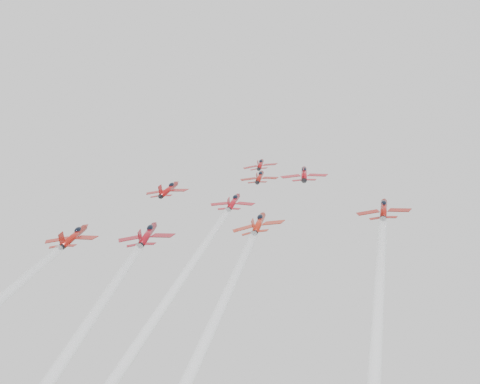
# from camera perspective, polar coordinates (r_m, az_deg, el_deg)

# --- Properties ---
(jet_lead) EXTENTS (8.35, 10.21, 7.94)m
(jet_lead) POSITION_cam_1_polar(r_m,az_deg,el_deg) (160.78, 1.76, 2.38)
(jet_lead) COLOR maroon
(jet_row2_left) EXTENTS (9.83, 12.03, 9.36)m
(jet_row2_left) POSITION_cam_1_polar(r_m,az_deg,el_deg) (148.55, -6.10, 0.25)
(jet_row2_left) COLOR #9D0E0F
(jet_row2_center) EXTENTS (8.52, 10.42, 8.11)m
(jet_row2_center) POSITION_cam_1_polar(r_m,az_deg,el_deg) (148.17, 1.70, 1.31)
(jet_row2_center) COLOR maroon
(jet_row2_right) EXTENTS (10.21, 12.49, 9.71)m
(jet_row2_right) POSITION_cam_1_polar(r_m,az_deg,el_deg) (146.26, 5.50, 1.57)
(jet_row2_right) COLOR #AA101B
(jet_center) EXTENTS (8.84, 77.18, 59.47)m
(jet_center) POSITION_cam_1_polar(r_m,az_deg,el_deg) (91.08, -5.33, -8.44)
(jet_center) COLOR #A40F1A
(jet_rear_right) EXTENTS (9.29, 81.08, 62.48)m
(jet_rear_right) POSITION_cam_1_polar(r_m,az_deg,el_deg) (74.17, -3.32, -13.54)
(jet_rear_right) COLOR #B02310
(jet_rear_farright) EXTENTS (9.18, 80.12, 61.74)m
(jet_rear_farright) POSITION_cam_1_polar(r_m,az_deg,el_deg) (74.70, 13.49, -11.40)
(jet_rear_farright) COLOR maroon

